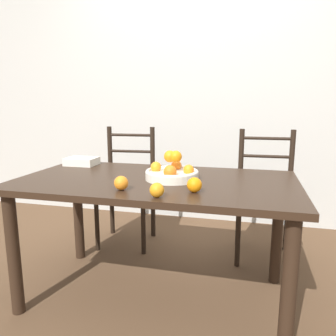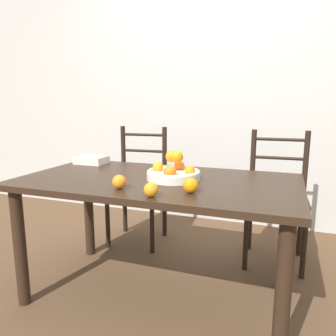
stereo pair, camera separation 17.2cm
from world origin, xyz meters
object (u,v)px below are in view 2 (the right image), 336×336
orange_loose_2 (119,182)px  chair_left (139,186)px  fruit_bowl (174,172)px  orange_loose_0 (191,185)px  orange_loose_1 (151,190)px  book_stack (92,160)px  chair_right (276,199)px

orange_loose_2 → chair_left: 1.12m
fruit_bowl → orange_loose_0: size_ratio=4.07×
orange_loose_1 → orange_loose_2: size_ratio=0.96×
chair_left → book_stack: bearing=-114.7°
fruit_bowl → book_stack: bearing=159.0°
orange_loose_1 → chair_left: chair_left is taller
orange_loose_1 → chair_right: bearing=63.8°
orange_loose_1 → chair_left: bearing=117.9°
chair_left → book_stack: 0.55m
orange_loose_0 → book_stack: orange_loose_0 is taller
fruit_bowl → orange_loose_2: 0.35m
orange_loose_0 → book_stack: 1.03m
book_stack → chair_left: bearing=69.9°
orange_loose_1 → book_stack: size_ratio=0.33×
orange_loose_2 → orange_loose_0: bearing=7.5°
orange_loose_0 → chair_left: bearing=127.2°
chair_right → orange_loose_0: bearing=-113.6°
chair_left → fruit_bowl: bearing=-56.7°
orange_loose_0 → orange_loose_2: 0.37m
orange_loose_2 → book_stack: orange_loose_2 is taller
book_stack → fruit_bowl: bearing=-21.0°
chair_left → book_stack: size_ratio=4.61×
fruit_bowl → orange_loose_2: size_ratio=4.22×
fruit_bowl → orange_loose_0: 0.30m
chair_right → orange_loose_2: bearing=-128.4°
orange_loose_1 → orange_loose_2: orange_loose_2 is taller
orange_loose_0 → chair_left: 1.24m
book_stack → orange_loose_0: bearing=-30.2°
orange_loose_2 → book_stack: (-0.53, 0.57, -0.01)m
chair_right → chair_left: bearing=178.1°
orange_loose_0 → chair_right: bearing=68.3°
fruit_bowl → chair_right: bearing=52.5°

